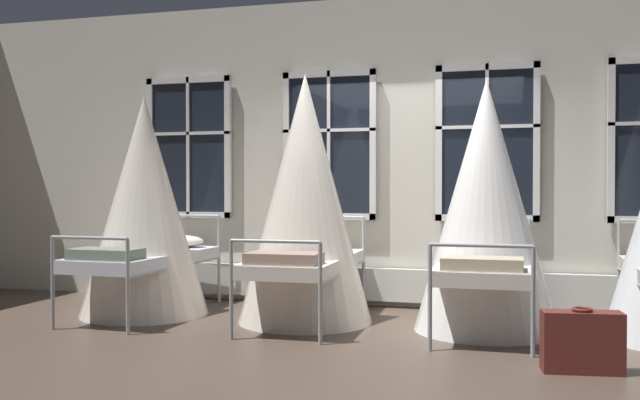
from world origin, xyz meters
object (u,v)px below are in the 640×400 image
object	(u,v)px
cot_third	(486,209)
suitcase_dark	(582,342)
cot_first	(145,209)
cot_second	(305,202)

from	to	relation	value
cot_third	suitcase_dark	size ratio (longest dim) A/B	4.01
cot_first	cot_second	bearing A→B (deg)	-86.62
cot_first	cot_second	distance (m)	1.74
cot_first	suitcase_dark	distance (m)	4.49
cot_first	suitcase_dark	bearing A→B (deg)	-105.08
cot_first	cot_third	bearing A→B (deg)	-87.11
cot_second	cot_third	world-z (taller)	cot_second
cot_third	suitcase_dark	world-z (taller)	cot_third
cot_second	cot_third	size ratio (longest dim) A/B	1.05
cot_first	cot_third	world-z (taller)	cot_third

